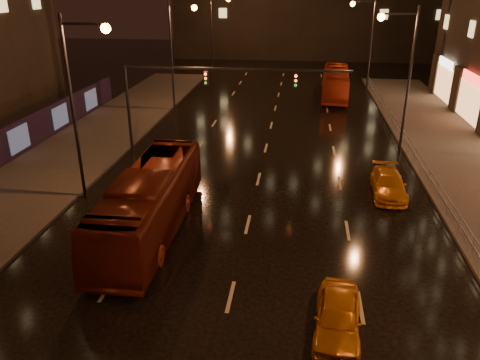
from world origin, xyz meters
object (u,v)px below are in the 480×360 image
Objects in this scene: bus_red at (150,201)px; bus_curb at (335,83)px; taxi_near at (338,317)px; taxi_far at (388,184)px.

bus_red is 32.59m from bus_curb.
bus_red is at bearing -105.49° from bus_curb.
bus_curb is (10.62, 30.81, -0.08)m from bus_red.
bus_red is 1.05× the size of bus_curb.
bus_red is at bearing 149.21° from taxi_near.
taxi_near reaches higher than taxi_far.
bus_curb is 2.46× the size of taxi_far.
taxi_near is at bearing -36.76° from bus_red.
bus_red is 2.59× the size of taxi_far.
bus_red is 13.64m from taxi_far.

